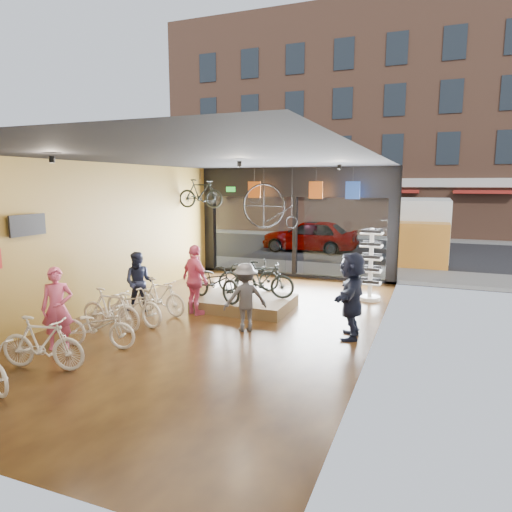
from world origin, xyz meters
The scene contains 32 objects.
ground_plane centered at (0.00, 0.00, -0.02)m, with size 7.00×12.00×0.04m, color black.
ceiling centered at (0.00, 0.00, 3.82)m, with size 7.00×12.00×0.04m, color black.
wall_left centered at (-3.52, 0.00, 1.90)m, with size 0.04×12.00×3.80m, color olive.
wall_right centered at (3.52, 0.00, 1.90)m, with size 0.04×12.00×3.80m, color beige.
storefront centered at (0.00, 6.00, 1.90)m, with size 7.00×0.26×3.80m, color black, non-canonical shape.
exit_sign centered at (-2.40, 5.88, 3.05)m, with size 0.35×0.06×0.18m, color #198C26.
street_road centered at (0.00, 15.00, -0.01)m, with size 30.00×18.00×0.02m, color black.
sidewalk_near centered at (0.00, 7.20, 0.06)m, with size 30.00×2.40×0.12m, color slate.
sidewalk_far centered at (0.00, 19.00, 0.06)m, with size 30.00×2.00×0.12m, color slate.
opposite_building centered at (0.00, 21.50, 7.00)m, with size 26.00×5.00×14.00m, color brown.
street_car centered at (-1.04, 12.00, 0.78)m, with size 1.83×4.55×1.55m, color gray.
box_truck centered at (4.06, 11.00, 1.29)m, with size 2.19×6.56×2.58m, color silver, non-canonical shape.
floor_bike_1 centered at (-1.76, -3.54, 0.48)m, with size 0.45×1.61×0.96m, color beige.
floor_bike_2 centered at (-1.62, -2.30, 0.43)m, with size 0.57×1.63×0.86m, color beige.
floor_bike_3 centered at (-2.08, -1.34, 0.48)m, with size 0.45×1.60×0.96m, color beige.
floor_bike_4 centered at (-1.90, -0.74, 0.48)m, with size 0.64×1.84×0.97m, color beige.
floor_bike_5 centered at (-1.74, 0.14, 0.46)m, with size 0.43×1.53×0.92m, color beige.
display_platform centered at (0.02, 1.42, 0.15)m, with size 2.40×1.80×0.30m, color #4D3E23.
display_bike_left centered at (-0.58, 0.91, 0.79)m, with size 0.65×1.87×0.98m, color black.
display_bike_mid centered at (0.48, 1.57, 0.79)m, with size 0.46×1.62×0.97m, color black.
display_bike_right centered at (-0.15, 2.10, 0.74)m, with size 0.58×1.68×0.88m, color black.
customer_0 centered at (-2.28, -2.64, 0.83)m, with size 0.60×0.40×1.65m, color #CC4C72.
customer_1 centered at (-2.36, 0.14, 0.78)m, with size 0.76×0.59×1.56m, color #161C33.
customer_2 centered at (-0.93, 0.47, 0.88)m, with size 1.04×0.43×1.77m, color #CC4C72.
customer_3 centered at (0.73, -0.24, 0.76)m, with size 0.99×0.57×1.53m, color #3F3F44.
customer_5 centered at (3.00, 0.16, 0.93)m, with size 1.72×0.55×1.85m, color #161C33.
sunglasses_rack centered at (2.95, 3.55, 1.02)m, with size 0.60×0.49×2.04m, color white, non-canonical shape.
penny_farthing centered at (-0.29, 4.42, 2.50)m, with size 1.78×0.06×1.42m, color black, non-canonical shape.
hung_bike centered at (-2.75, 4.20, 2.93)m, with size 0.45×1.58×0.95m, color black.
jersey_left centered at (-1.22, 5.20, 3.05)m, with size 0.45×0.03×0.55m, color #CC5919.
jersey_mid centered at (0.92, 5.20, 3.05)m, with size 0.45×0.03×0.55m, color #CC5919.
jersey_right centered at (2.10, 5.20, 3.05)m, with size 0.45×0.03×0.55m, color #1E3F99.
Camera 1 is at (4.55, -9.31, 3.26)m, focal length 32.00 mm.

